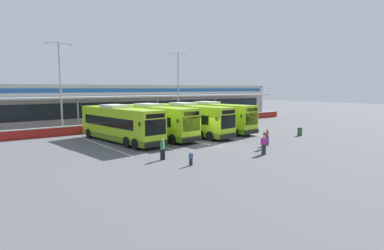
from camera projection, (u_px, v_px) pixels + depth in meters
ground_plane at (208, 144)px, 30.87m from camera, size 200.00×200.00×0.00m
terminal_building at (101, 103)px, 51.57m from camera, size 70.00×13.00×6.00m
red_barrier_wall at (137, 125)px, 42.15m from camera, size 60.00×0.40×1.10m
coach_bus_leftmost at (120, 125)px, 32.02m from camera, size 3.86×12.33×3.78m
coach_bus_left_centre at (154, 122)px, 34.58m from camera, size 3.86×12.33×3.78m
coach_bus_centre at (189, 120)px, 36.61m from camera, size 3.86×12.33×3.78m
coach_bus_right_centre at (212, 117)px, 39.84m from camera, size 3.86×12.33×3.78m
bay_stripe_far_west at (102, 145)px, 30.42m from camera, size 0.14×13.00×0.01m
bay_stripe_west at (140, 141)px, 32.99m from camera, size 0.14×13.00×0.01m
bay_stripe_mid_west at (173, 137)px, 35.57m from camera, size 0.14×13.00×0.01m
bay_stripe_centre at (202, 134)px, 38.14m from camera, size 0.14×13.00×0.01m
bay_stripe_mid_east at (226, 131)px, 40.71m from camera, size 0.14×13.00×0.01m
pedestrian_with_handbag at (267, 136)px, 30.22m from camera, size 0.61×0.53×1.62m
pedestrian_in_dark_coat at (264, 144)px, 26.04m from camera, size 0.49×0.42×1.62m
pedestrian_child at (191, 158)px, 22.32m from camera, size 0.33×0.21×1.00m
pedestrian_near_bin at (264, 139)px, 28.47m from camera, size 0.45×0.44×1.62m
pedestrian_approaching_bus at (163, 149)px, 24.05m from camera, size 0.49×0.39×1.62m
lamp_post_west at (60, 81)px, 38.08m from camera, size 3.24×0.28×11.00m
lamp_post_centre at (178, 83)px, 49.00m from camera, size 3.24×0.28×11.00m
litter_bin at (300, 132)px, 36.41m from camera, size 0.54×0.54×0.93m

